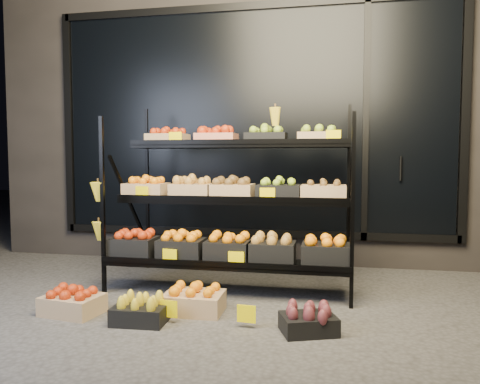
% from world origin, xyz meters
% --- Properties ---
extents(ground, '(24.00, 24.00, 0.00)m').
position_xyz_m(ground, '(0.00, 0.00, 0.00)').
color(ground, '#514F4C').
rests_on(ground, ground).
extents(building, '(6.00, 2.08, 3.50)m').
position_xyz_m(building, '(0.00, 2.59, 1.75)').
color(building, '#2D2826').
rests_on(building, ground).
extents(display_rack, '(2.18, 1.02, 1.73)m').
position_xyz_m(display_rack, '(-0.01, 0.60, 0.79)').
color(display_rack, black).
rests_on(display_rack, ground).
extents(tag_floor_a, '(0.13, 0.01, 0.12)m').
position_xyz_m(tag_floor_a, '(-0.24, -0.40, 0.06)').
color(tag_floor_a, '#F6DA00').
rests_on(tag_floor_a, ground).
extents(tag_floor_b, '(0.13, 0.01, 0.12)m').
position_xyz_m(tag_floor_b, '(0.31, -0.40, 0.06)').
color(tag_floor_b, '#F6DA00').
rests_on(tag_floor_b, ground).
extents(floor_crate_left, '(0.45, 0.36, 0.20)m').
position_xyz_m(floor_crate_left, '(-1.00, -0.36, 0.10)').
color(floor_crate_left, tan).
rests_on(floor_crate_left, ground).
extents(floor_crate_midleft, '(0.38, 0.28, 0.19)m').
position_xyz_m(floor_crate_midleft, '(-0.43, -0.44, 0.09)').
color(floor_crate_midleft, black).
rests_on(floor_crate_midleft, ground).
extents(floor_crate_midright, '(0.44, 0.33, 0.21)m').
position_xyz_m(floor_crate_midright, '(-0.13, -0.15, 0.10)').
color(floor_crate_midright, tan).
rests_on(floor_crate_midright, ground).
extents(floor_crate_right, '(0.42, 0.36, 0.18)m').
position_xyz_m(floor_crate_right, '(0.73, -0.40, 0.09)').
color(floor_crate_right, black).
rests_on(floor_crate_right, ground).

